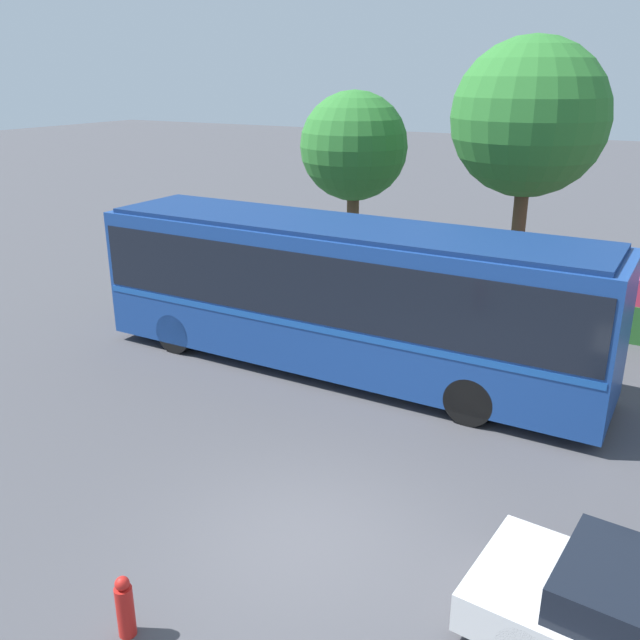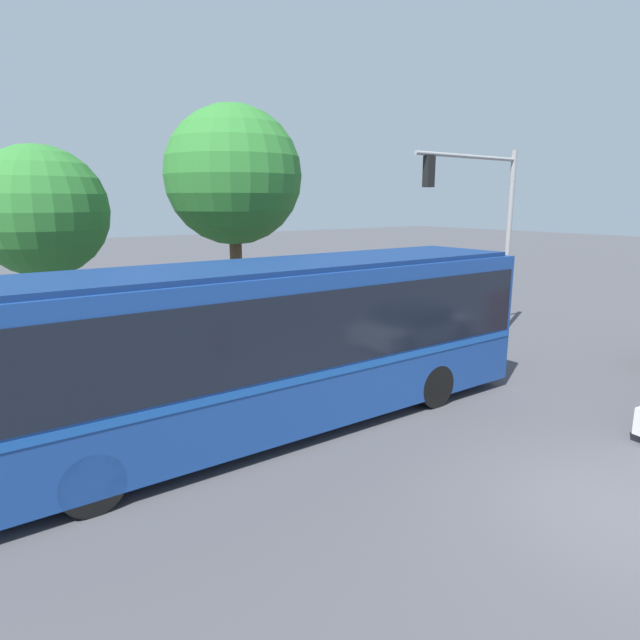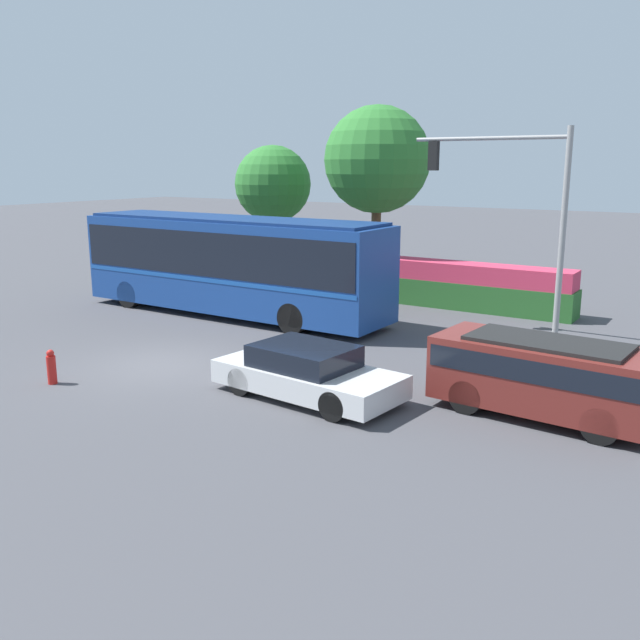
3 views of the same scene
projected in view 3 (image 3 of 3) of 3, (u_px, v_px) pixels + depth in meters
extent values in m
plane|color=#444449|center=(162.00, 364.00, 18.43)|extent=(140.00, 140.00, 0.00)
cube|color=navy|center=(231.00, 265.00, 24.13)|extent=(11.90, 2.71, 3.09)
cube|color=black|center=(231.00, 251.00, 24.02)|extent=(11.67, 2.75, 1.48)
cube|color=#194C9E|center=(231.00, 275.00, 24.21)|extent=(11.78, 2.74, 0.14)
cube|color=black|center=(115.00, 244.00, 27.24)|extent=(0.09, 2.19, 1.73)
cube|color=navy|center=(230.00, 219.00, 23.78)|extent=(11.43, 2.50, 0.10)
cylinder|color=black|center=(129.00, 294.00, 25.65)|extent=(1.00, 0.31, 1.00)
cylinder|color=black|center=(173.00, 285.00, 27.51)|extent=(1.00, 0.31, 1.00)
cylinder|color=black|center=(292.00, 318.00, 21.65)|extent=(1.00, 0.31, 1.00)
cylinder|color=black|center=(331.00, 306.00, 23.50)|extent=(1.00, 0.31, 1.00)
cube|color=silver|center=(308.00, 378.00, 15.75)|extent=(4.57, 2.31, 0.54)
cube|color=black|center=(304.00, 356.00, 15.70)|extent=(2.35, 1.87, 0.50)
cylinder|color=black|center=(378.00, 386.00, 15.60)|extent=(0.67, 0.28, 0.66)
cylinder|color=black|center=(334.00, 406.00, 14.31)|extent=(0.67, 0.28, 0.66)
cylinder|color=black|center=(288.00, 365.00, 17.22)|extent=(0.67, 0.28, 0.66)
cylinder|color=black|center=(241.00, 381.00, 15.93)|extent=(0.67, 0.28, 0.66)
cube|color=maroon|center=(545.00, 375.00, 14.46)|extent=(4.74, 2.19, 1.37)
cube|color=black|center=(546.00, 362.00, 14.39)|extent=(4.55, 2.20, 0.46)
cube|color=black|center=(548.00, 342.00, 14.30)|extent=(3.33, 1.72, 0.08)
cylinder|color=black|center=(622.00, 403.00, 14.39)|extent=(0.76, 0.31, 0.74)
cylinder|color=black|center=(601.00, 425.00, 13.15)|extent=(0.76, 0.31, 0.74)
cylinder|color=black|center=(496.00, 378.00, 16.01)|extent=(0.76, 0.31, 0.74)
cylinder|color=black|center=(467.00, 397.00, 14.76)|extent=(0.76, 0.31, 0.74)
cylinder|color=gray|center=(562.00, 238.00, 19.96)|extent=(0.18, 0.18, 6.29)
cylinder|color=gray|center=(489.00, 138.00, 20.56)|extent=(4.69, 0.12, 0.12)
cube|color=black|center=(434.00, 156.00, 21.60)|extent=(0.30, 0.22, 0.90)
cylinder|color=red|center=(436.00, 146.00, 21.64)|extent=(0.18, 0.02, 0.18)
cylinder|color=yellow|center=(435.00, 156.00, 21.70)|extent=(0.18, 0.02, 0.18)
cylinder|color=green|center=(435.00, 166.00, 21.77)|extent=(0.18, 0.02, 0.18)
cube|color=#286028|center=(474.00, 296.00, 25.32)|extent=(7.27, 1.25, 1.00)
cube|color=#CC3351|center=(475.00, 273.00, 25.14)|extent=(7.13, 1.19, 0.69)
cylinder|color=brown|center=(274.00, 247.00, 31.21)|extent=(0.39, 0.39, 3.15)
sphere|color=#2D752D|center=(273.00, 184.00, 30.59)|extent=(3.38, 3.38, 3.38)
cylinder|color=brown|center=(376.00, 247.00, 28.00)|extent=(0.39, 0.39, 3.89)
sphere|color=#2D752D|center=(377.00, 160.00, 27.24)|extent=(4.22, 4.22, 4.22)
cylinder|color=red|center=(52.00, 370.00, 16.75)|extent=(0.22, 0.22, 0.70)
sphere|color=red|center=(50.00, 353.00, 16.65)|extent=(0.18, 0.18, 0.18)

